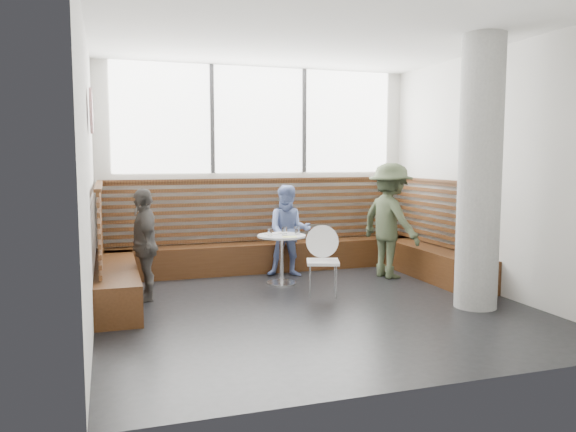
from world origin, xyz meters
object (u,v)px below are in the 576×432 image
object	(u,v)px
child_back	(289,231)
child_left	(144,244)
concrete_column	(480,174)
cafe_table	(282,249)
cafe_chair	(321,255)
adult_man	(390,221)

from	to	relation	value
child_back	child_left	xyz separation A→B (m)	(-2.16, -0.77, 0.02)
concrete_column	child_left	world-z (taller)	concrete_column
concrete_column	child_back	world-z (taller)	concrete_column
cafe_table	child_left	xyz separation A→B (m)	(-1.90, -0.32, 0.20)
cafe_table	cafe_chair	size ratio (longest dim) A/B	0.78
cafe_chair	adult_man	world-z (taller)	adult_man
cafe_chair	adult_man	distance (m)	1.55
cafe_chair	child_left	distance (m)	2.26
cafe_chair	adult_man	xyz separation A→B (m)	(1.36, 0.67, 0.33)
adult_man	child_back	size ratio (longest dim) A/B	1.24
cafe_chair	child_left	xyz separation A→B (m)	(-2.21, 0.42, 0.18)
adult_man	child_left	size ratio (longest dim) A/B	1.21
concrete_column	child_back	bearing A→B (deg)	124.05
adult_man	child_back	world-z (taller)	adult_man
cafe_table	child_back	bearing A→B (deg)	60.43
child_left	child_back	bearing A→B (deg)	107.26
concrete_column	child_back	size ratio (longest dim) A/B	2.32
concrete_column	cafe_table	distance (m)	2.87
adult_man	child_left	bearing A→B (deg)	79.99
cafe_table	child_left	distance (m)	1.94
cafe_table	cafe_chair	world-z (taller)	cafe_chair
concrete_column	cafe_chair	size ratio (longest dim) A/B	3.56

